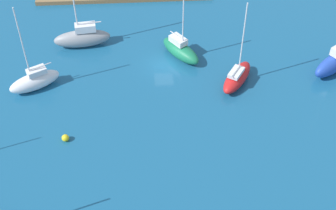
# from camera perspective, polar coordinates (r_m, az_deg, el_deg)

# --- Properties ---
(water) EXTENTS (160.00, 160.00, 0.00)m
(water) POSITION_cam_1_polar(r_m,az_deg,el_deg) (64.11, -0.50, 4.72)
(water) COLOR #19567F
(water) RESTS_ON ground
(sailboat_white_near_pier) EXTENTS (6.63, 4.88, 11.81)m
(sailboat_white_near_pier) POSITION_cam_1_polar(r_m,az_deg,el_deg) (62.11, -15.38, 2.79)
(sailboat_white_near_pier) COLOR white
(sailboat_white_near_pier) RESTS_ON water
(sailboat_blue_east_end) EXTENTS (6.94, 5.73, 10.77)m
(sailboat_blue_east_end) POSITION_cam_1_polar(r_m,az_deg,el_deg) (65.66, 18.97, 4.78)
(sailboat_blue_east_end) COLOR #2347B2
(sailboat_blue_east_end) RESTS_ON water
(sailboat_green_lone_south) EXTENTS (5.78, 6.70, 9.79)m
(sailboat_green_lone_south) POSITION_cam_1_polar(r_m,az_deg,el_deg) (64.77, 1.48, 6.50)
(sailboat_green_lone_south) COLOR #19724C
(sailboat_green_lone_south) RESTS_ON water
(sailboat_red_by_breakwater) EXTENTS (5.45, 6.72, 11.54)m
(sailboat_red_by_breakwater) POSITION_cam_1_polar(r_m,az_deg,el_deg) (61.25, 8.10, 3.29)
(sailboat_red_by_breakwater) COLOR red
(sailboat_red_by_breakwater) RESTS_ON water
(sailboat_gray_outer_mooring) EXTENTS (7.83, 3.06, 14.55)m
(sailboat_gray_outer_mooring) POSITION_cam_1_polar(r_m,az_deg,el_deg) (67.56, -10.01, 7.84)
(sailboat_gray_outer_mooring) COLOR gray
(sailboat_gray_outer_mooring) RESTS_ON water
(mooring_buoy_yellow) EXTENTS (0.83, 0.83, 0.83)m
(mooring_buoy_yellow) POSITION_cam_1_polar(r_m,az_deg,el_deg) (55.35, -11.96, -3.80)
(mooring_buoy_yellow) COLOR yellow
(mooring_buoy_yellow) RESTS_ON water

